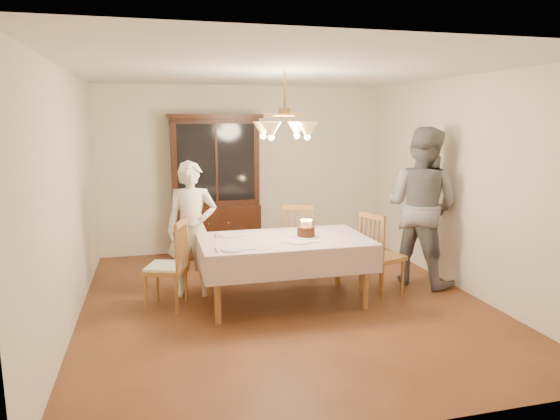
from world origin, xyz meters
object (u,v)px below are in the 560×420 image
object	(u,v)px
dining_table	(284,245)
elderly_woman	(192,229)
chair_far_side	(298,244)
birthday_cake	(306,232)
china_hutch	(216,189)

from	to	relation	value
dining_table	elderly_woman	size ratio (longest dim) A/B	1.18
chair_far_side	birthday_cake	world-z (taller)	chair_far_side
china_hutch	birthday_cake	distance (m)	2.39
dining_table	china_hutch	xyz separation A→B (m)	(-0.49, 2.25, 0.36)
dining_table	birthday_cake	xyz separation A→B (m)	(0.26, -0.00, 0.13)
birthday_cake	dining_table	bearing A→B (deg)	179.51
birthday_cake	elderly_woman	bearing A→B (deg)	157.28
china_hutch	chair_far_side	xyz separation A→B (m)	(0.93, -1.33, -0.60)
china_hutch	birthday_cake	bearing A→B (deg)	-71.70
dining_table	birthday_cake	distance (m)	0.29
birthday_cake	china_hutch	bearing A→B (deg)	108.30
chair_far_side	elderly_woman	world-z (taller)	elderly_woman
dining_table	elderly_woman	distance (m)	1.13
chair_far_side	birthday_cake	xyz separation A→B (m)	(-0.18, -0.92, 0.37)
chair_far_side	dining_table	bearing A→B (deg)	-115.50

